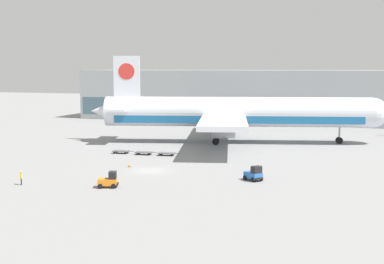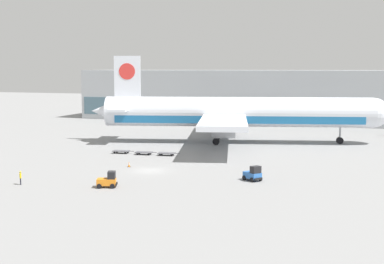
{
  "view_description": "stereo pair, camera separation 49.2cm",
  "coord_description": "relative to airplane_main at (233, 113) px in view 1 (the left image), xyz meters",
  "views": [
    {
      "loc": [
        29.32,
        -69.75,
        14.69
      ],
      "look_at": [
        1.53,
        14.4,
        4.0
      ],
      "focal_mm": 50.0,
      "sensor_mm": 36.0,
      "label": 1
    },
    {
      "loc": [
        29.79,
        -69.59,
        14.69
      ],
      "look_at": [
        1.53,
        14.4,
        4.0
      ],
      "focal_mm": 50.0,
      "sensor_mm": 36.0,
      "label": 2
    }
  ],
  "objects": [
    {
      "name": "baggage_dolly_second",
      "position": [
        -10.88,
        -19.06,
        -5.45
      ],
      "size": [
        3.77,
        1.83,
        0.48
      ],
      "rotation": [
        0.0,
        0.0,
        0.12
      ],
      "color": "#56565B",
      "rests_on": "ground_plane"
    },
    {
      "name": "baggage_dolly_lead",
      "position": [
        -15.17,
        -19.01,
        -5.45
      ],
      "size": [
        3.77,
        1.83,
        0.48
      ],
      "rotation": [
        0.0,
        0.0,
        0.12
      ],
      "color": "#56565B",
      "rests_on": "ground_plane"
    },
    {
      "name": "airplane_main",
      "position": [
        0.0,
        0.0,
        0.0
      ],
      "size": [
        57.03,
        48.5,
        17.0
      ],
      "rotation": [
        0.0,
        0.0,
        0.25
      ],
      "color": "silver",
      "rests_on": "ground_plane"
    },
    {
      "name": "baggage_dolly_third",
      "position": [
        -6.88,
        -18.73,
        -5.45
      ],
      "size": [
        3.77,
        1.83,
        0.48
      ],
      "rotation": [
        0.0,
        0.0,
        0.12
      ],
      "color": "#56565B",
      "rests_on": "ground_plane"
    },
    {
      "name": "ground_plane",
      "position": [
        -4.33,
        -31.81,
        -5.84
      ],
      "size": [
        400.0,
        400.0,
        0.0
      ],
      "primitive_type": "plane",
      "color": "gray"
    },
    {
      "name": "ground_crew_near",
      "position": [
        -16.18,
        -45.59,
        -4.82
      ],
      "size": [
        0.4,
        0.47,
        1.74
      ],
      "rotation": [
        0.0,
        0.0,
        5.38
      ],
      "color": "black",
      "rests_on": "ground_plane"
    },
    {
      "name": "traffic_cone_near",
      "position": [
        -8.42,
        -30.15,
        -5.47
      ],
      "size": [
        0.4,
        0.4,
        0.76
      ],
      "color": "black",
      "rests_on": "ground_plane"
    },
    {
      "name": "terminal_building",
      "position": [
        -9.37,
        44.23,
        1.15
      ],
      "size": [
        90.0,
        18.2,
        14.0
      ],
      "color": "#B2B7BC",
      "rests_on": "ground_plane"
    },
    {
      "name": "baggage_tug_mid",
      "position": [
        -5.0,
        -43.43,
        -4.96
      ],
      "size": [
        2.77,
        2.3,
        2.0
      ],
      "rotation": [
        0.0,
        0.0,
        0.35
      ],
      "color": "orange",
      "rests_on": "ground_plane"
    },
    {
      "name": "baggage_tug_foreground",
      "position": [
        11.17,
        -33.87,
        -4.96
      ],
      "size": [
        2.79,
        2.66,
        2.0
      ],
      "rotation": [
        0.0,
        0.0,
        -0.67
      ],
      "color": "#2D66B7",
      "rests_on": "ground_plane"
    }
  ]
}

